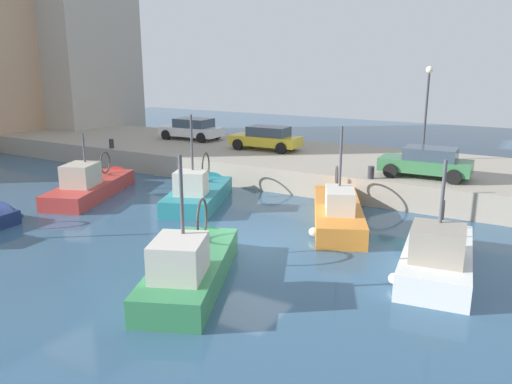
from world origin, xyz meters
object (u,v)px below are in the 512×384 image
fishing_boat_teal (201,199)px  mooring_bollard_north (111,144)px  quay_streetlamp (427,98)px  parked_car_yellow (266,138)px  fishing_boat_red (94,191)px  parked_car_green (427,162)px  parked_car_white (192,129)px  fishing_boat_orange (337,218)px  fishing_boat_green (193,274)px  fishing_boat_white (437,263)px  mooring_bollard_mid (371,172)px

fishing_boat_teal → mooring_bollard_north: size_ratio=11.37×
quay_streetlamp → parked_car_yellow: bearing=99.6°
parked_car_yellow → mooring_bollard_north: parked_car_yellow is taller
fishing_boat_red → parked_car_green: 15.66m
parked_car_white → fishing_boat_orange: bearing=-121.4°
fishing_boat_green → parked_car_green: (11.98, -3.99, 1.73)m
fishing_boat_teal → parked_car_white: bearing=39.1°
fishing_boat_red → parked_car_white: 10.59m
fishing_boat_green → mooring_bollard_north: fishing_boat_green is taller
fishing_boat_green → fishing_boat_teal: bearing=35.0°
fishing_boat_green → parked_car_white: fishing_boat_green is taller
quay_streetlamp → parked_car_green: bearing=-165.4°
parked_car_white → mooring_bollard_north: 5.65m
fishing_boat_white → fishing_boat_red: 16.22m
fishing_boat_orange → mooring_bollard_mid: fishing_boat_orange is taller
fishing_boat_orange → parked_car_white: fishing_boat_orange is taller
parked_car_yellow → mooring_bollard_north: (-4.19, 8.32, -0.43)m
mooring_bollard_mid → mooring_bollard_north: size_ratio=1.00×
parked_car_green → mooring_bollard_mid: parked_car_green is taller
fishing_boat_white → fishing_boat_orange: 5.35m
parked_car_green → mooring_bollard_north: 18.12m
mooring_bollard_mid → quay_streetlamp: 6.46m
quay_streetlamp → fishing_boat_orange: bearing=171.4°
fishing_boat_white → fishing_boat_green: bearing=126.8°
fishing_boat_white → parked_car_green: 7.93m
fishing_boat_teal → fishing_boat_orange: fishing_boat_teal is taller
fishing_boat_orange → parked_car_white: bearing=58.6°
fishing_boat_orange → fishing_boat_red: bearing=99.7°
mooring_bollard_north → quay_streetlamp: bearing=-71.6°
fishing_boat_teal → quay_streetlamp: quay_streetlamp is taller
fishing_boat_teal → parked_car_yellow: bearing=6.0°
fishing_boat_orange → parked_car_yellow: size_ratio=1.68×
fishing_boat_green → parked_car_green: 12.74m
mooring_bollard_north → quay_streetlamp: size_ratio=0.11×
fishing_boat_green → fishing_boat_orange: bearing=-12.0°
mooring_bollard_north → quay_streetlamp: quay_streetlamp is taller
fishing_boat_white → parked_car_yellow: (10.17, 11.80, 1.75)m
mooring_bollard_mid → mooring_bollard_north: (0.00, 16.00, 0.00)m
fishing_boat_orange → parked_car_yellow: 10.45m
parked_car_green → quay_streetlamp: size_ratio=0.83×
parked_car_white → fishing_boat_white: bearing=-121.9°
fishing_boat_orange → mooring_bollard_mid: size_ratio=12.83×
fishing_boat_red → mooring_bollard_north: size_ratio=12.75×
fishing_boat_teal → quay_streetlamp: bearing=-40.8°
fishing_boat_green → quay_streetlamp: 16.96m
parked_car_green → fishing_boat_red: bearing=114.8°
fishing_boat_white → mooring_bollard_mid: (5.98, 4.12, 1.32)m
fishing_boat_white → fishing_boat_orange: fishing_boat_orange is taller
fishing_boat_orange → mooring_bollard_mid: 3.34m
parked_car_green → parked_car_yellow: 10.11m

